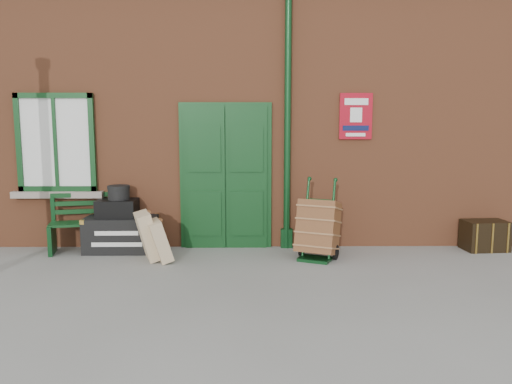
{
  "coord_description": "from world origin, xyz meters",
  "views": [
    {
      "loc": [
        0.1,
        -6.23,
        1.94
      ],
      "look_at": [
        0.16,
        0.6,
        1.0
      ],
      "focal_mm": 35.0,
      "sensor_mm": 36.0,
      "label": 1
    }
  ],
  "objects_px": {
    "bench": "(101,220)",
    "houdini_trunk": "(122,234)",
    "porter_trolley": "(318,228)",
    "dark_trunk": "(485,235)"
  },
  "relations": [
    {
      "from": "bench",
      "to": "houdini_trunk",
      "type": "height_order",
      "value": "bench"
    },
    {
      "from": "porter_trolley",
      "to": "dark_trunk",
      "type": "height_order",
      "value": "porter_trolley"
    },
    {
      "from": "porter_trolley",
      "to": "dark_trunk",
      "type": "xyz_separation_m",
      "value": [
        2.64,
        0.45,
        -0.21
      ]
    },
    {
      "from": "houdini_trunk",
      "to": "porter_trolley",
      "type": "height_order",
      "value": "porter_trolley"
    },
    {
      "from": "bench",
      "to": "porter_trolley",
      "type": "height_order",
      "value": "porter_trolley"
    },
    {
      "from": "porter_trolley",
      "to": "houdini_trunk",
      "type": "bearing_deg",
      "value": -165.16
    },
    {
      "from": "dark_trunk",
      "to": "houdini_trunk",
      "type": "bearing_deg",
      "value": 175.27
    },
    {
      "from": "porter_trolley",
      "to": "dark_trunk",
      "type": "distance_m",
      "value": 2.69
    },
    {
      "from": "bench",
      "to": "porter_trolley",
      "type": "distance_m",
      "value": 3.32
    },
    {
      "from": "houdini_trunk",
      "to": "dark_trunk",
      "type": "bearing_deg",
      "value": -0.34
    }
  ]
}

